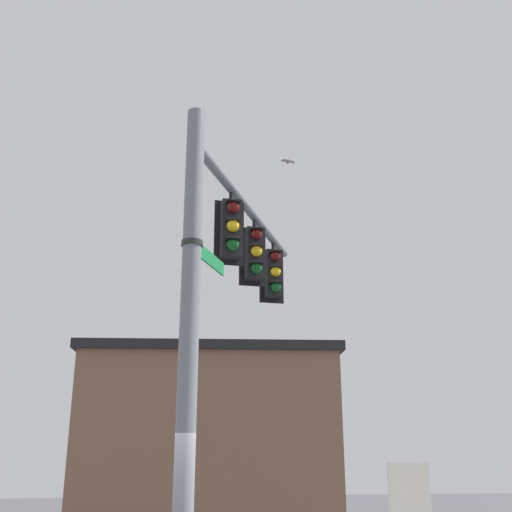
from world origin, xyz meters
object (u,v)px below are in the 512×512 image
(traffic_light_mid_inner, at_px, (255,253))
(traffic_light_mid_outer, at_px, (274,273))
(bird_flying, at_px, (288,161))
(traffic_light_nearest_pole, at_px, (231,229))
(street_name_sign, at_px, (201,252))

(traffic_light_mid_inner, distance_m, traffic_light_mid_outer, 1.43)
(traffic_light_mid_inner, distance_m, bird_flying, 4.57)
(traffic_light_nearest_pole, xyz_separation_m, bird_flying, (-2.22, -3.79, 3.47))
(traffic_light_nearest_pole, bearing_deg, traffic_light_mid_inner, -120.46)
(traffic_light_mid_inner, height_order, street_name_sign, traffic_light_mid_inner)
(traffic_light_nearest_pole, xyz_separation_m, traffic_light_mid_inner, (-0.72, -1.23, 0.00))
(traffic_light_nearest_pole, relative_size, bird_flying, 3.64)
(traffic_light_nearest_pole, height_order, street_name_sign, traffic_light_nearest_pole)
(street_name_sign, bearing_deg, traffic_light_nearest_pole, -120.92)
(bird_flying, bearing_deg, traffic_light_mid_outer, 59.93)
(traffic_light_mid_inner, height_order, bird_flying, bird_flying)
(traffic_light_nearest_pole, bearing_deg, bird_flying, -120.32)
(bird_flying, bearing_deg, street_name_sign, 59.54)
(traffic_light_nearest_pole, distance_m, traffic_light_mid_inner, 1.43)
(traffic_light_mid_outer, bearing_deg, bird_flying, -120.07)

